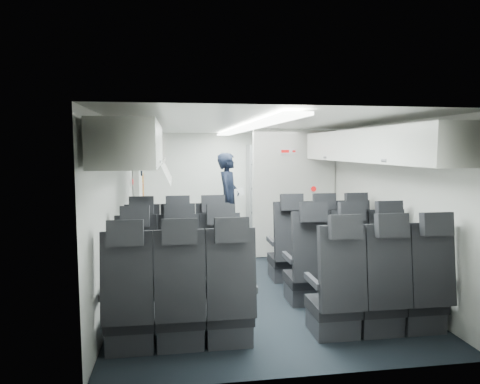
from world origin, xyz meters
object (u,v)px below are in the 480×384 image
object	(u,v)px
galley_unit	(268,190)
flight_attendant	(228,199)
seat_row_front	(250,253)
boarding_door	(139,198)
seat_row_rear	(284,299)
seat_row_mid	(264,272)
carry_on_bag	(142,151)

from	to	relation	value
galley_unit	flight_attendant	distance (m)	1.29
seat_row_front	boarding_door	distance (m)	2.71
seat_row_rear	flight_attendant	size ratio (longest dim) A/B	1.91
seat_row_rear	galley_unit	distance (m)	5.17
seat_row_front	seat_row_mid	size ratio (longest dim) A/B	1.00
flight_attendant	boarding_door	bearing A→B (deg)	118.05
seat_row_mid	boarding_door	distance (m)	3.45
boarding_door	flight_attendant	size ratio (longest dim) A/B	1.07
seat_row_front	carry_on_bag	world-z (taller)	carry_on_bag
flight_attendant	galley_unit	bearing A→B (deg)	-29.77
carry_on_bag	seat_row_rear	bearing A→B (deg)	-45.05
seat_row_front	seat_row_rear	size ratio (longest dim) A/B	1.00
seat_row_rear	carry_on_bag	distance (m)	2.60
flight_attendant	seat_row_front	bearing A→B (deg)	-162.20
flight_attendant	carry_on_bag	world-z (taller)	carry_on_bag
seat_row_rear	boarding_door	distance (m)	4.25
seat_row_mid	seat_row_rear	xyz separation A→B (m)	(0.00, -0.90, 0.00)
galley_unit	flight_attendant	world-z (taller)	galley_unit
seat_row_front	flight_attendant	world-z (taller)	flight_attendant
carry_on_bag	boarding_door	bearing A→B (deg)	100.95
boarding_door	flight_attendant	world-z (taller)	boarding_door
seat_row_front	seat_row_rear	distance (m)	1.80
boarding_door	carry_on_bag	world-z (taller)	carry_on_bag
boarding_door	flight_attendant	xyz separation A→B (m)	(1.64, 0.30, -0.08)
seat_row_mid	carry_on_bag	bearing A→B (deg)	150.96
seat_row_rear	galley_unit	size ratio (longest dim) A/B	1.75
galley_unit	boarding_door	distance (m)	2.84
seat_row_front	galley_unit	xyz separation A→B (m)	(0.95, 3.25, 0.55)
seat_row_mid	flight_attendant	distance (m)	3.32
seat_row_front	seat_row_mid	world-z (taller)	same
galley_unit	boarding_door	bearing A→B (deg)	-155.72
seat_row_front	carry_on_bag	distance (m)	1.99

